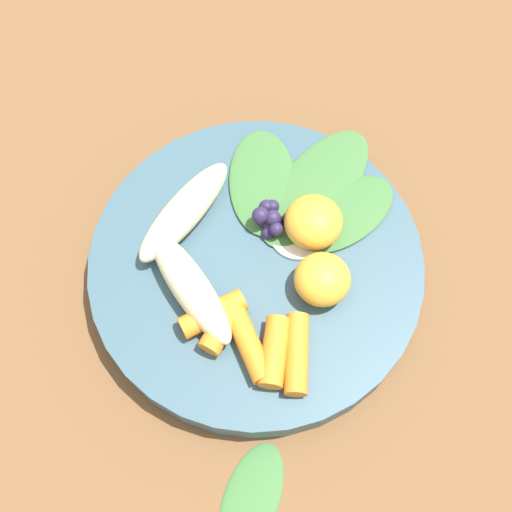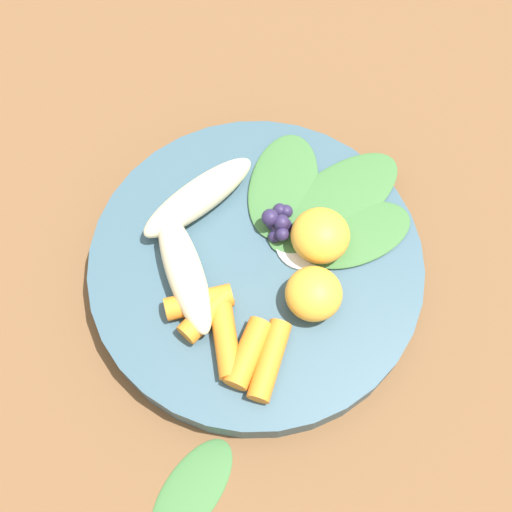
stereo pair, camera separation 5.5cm
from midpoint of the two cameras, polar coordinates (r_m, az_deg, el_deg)
The scene contains 17 objects.
ground_plane at distance 0.58m, azimuth -2.67°, elevation -1.89°, with size 2.40×2.40×0.00m, color brown.
bowl at distance 0.57m, azimuth -2.73°, elevation -1.33°, with size 0.28×0.28×0.03m, color #385666.
banana_peeled_left at distance 0.54m, azimuth -8.44°, elevation -2.93°, with size 0.11×0.03×0.03m, color beige.
banana_peeled_right at distance 0.57m, azimuth -8.82°, elevation 3.43°, with size 0.11×0.03×0.03m, color beige.
orange_segment_near at distance 0.55m, azimuth 2.06°, elevation 2.57°, with size 0.05×0.05×0.04m, color #F4A833.
orange_segment_far at distance 0.53m, azimuth 2.62°, elevation -2.53°, with size 0.05×0.05×0.03m, color #F4A833.
carrot_front at distance 0.53m, azimuth -6.61°, elevation -5.21°, with size 0.02×0.02×0.05m, color orange.
carrot_mid_left at distance 0.53m, azimuth -5.77°, elevation -6.13°, with size 0.02×0.02×0.05m, color orange.
carrot_mid_right at distance 0.52m, azimuth -3.56°, elevation -7.91°, with size 0.02×0.02×0.06m, color orange.
carrot_rear at distance 0.52m, azimuth -1.45°, elevation -8.45°, with size 0.02×0.02×0.05m, color orange.
carrot_small at distance 0.52m, azimuth 0.45°, elevation -8.62°, with size 0.02×0.02×0.06m, color orange.
blueberry_pile at distance 0.56m, azimuth -1.51°, elevation 2.76°, with size 0.04×0.04×0.03m.
coconut_shred_patch at distance 0.56m, azimuth 0.85°, elevation 1.62°, with size 0.05×0.05×0.00m, color white.
kale_leaf_left at distance 0.57m, azimuth 4.79°, elevation 3.29°, with size 0.10×0.05×0.01m, color #3D7038.
kale_leaf_right at distance 0.58m, azimuth 2.42°, elevation 5.55°, with size 0.14×0.06×0.01m, color #3D7038.
kale_leaf_rear at distance 0.59m, azimuth -2.11°, elevation 6.01°, with size 0.11×0.06×0.01m, color #3D7038.
kale_leaf_stray at distance 0.54m, azimuth -3.48°, elevation -20.14°, with size 0.09×0.04×0.01m, color #3D7038.
Camera 1 is at (0.20, 0.09, 0.54)m, focal length 47.45 mm.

